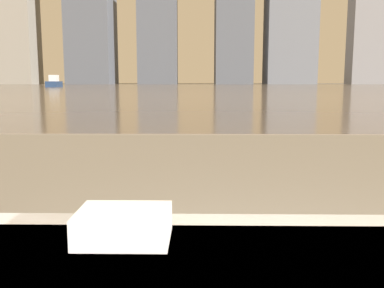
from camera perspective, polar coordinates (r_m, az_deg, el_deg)
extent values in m
cube|color=white|center=(1.15, -9.04, -11.57)|extent=(0.24, 0.19, 0.04)
cube|color=white|center=(1.14, -9.08, -9.68)|extent=(0.24, 0.19, 0.04)
cube|color=gray|center=(62.30, 0.92, 7.59)|extent=(180.00, 110.00, 0.01)
cube|color=navy|center=(67.82, -17.91, 7.61)|extent=(2.15, 4.85, 0.82)
cube|color=silver|center=(67.81, -17.94, 8.35)|extent=(1.37, 1.88, 0.94)
cube|color=#4C515B|center=(119.38, -4.59, 13.96)|extent=(10.35, 8.38, 24.93)
cube|color=#4C515B|center=(119.68, 5.54, 15.90)|extent=(9.74, 13.58, 33.12)
cube|color=slate|center=(122.00, 13.02, 16.26)|extent=(13.01, 10.11, 35.94)
cube|color=slate|center=(128.40, 23.41, 14.73)|extent=(13.79, 6.16, 33.00)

